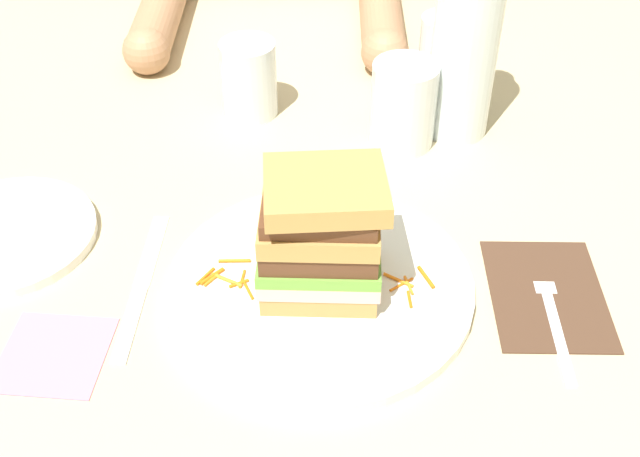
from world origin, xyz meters
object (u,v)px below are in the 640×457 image
at_px(fork, 552,308).
at_px(empty_tumbler_1, 442,52).
at_px(water_bottle, 467,30).
at_px(empty_tumbler_0, 249,79).
at_px(main_plate, 320,286).
at_px(knife, 140,288).
at_px(napkin_dark, 547,293).
at_px(napkin_pink, 54,354).
at_px(juice_glass, 403,110).
at_px(sandwich, 321,234).
at_px(side_plate, 6,235).

bearing_deg(fork, empty_tumbler_1, 98.62).
distance_m(water_bottle, empty_tumbler_0, 0.27).
bearing_deg(fork, water_bottle, 100.09).
relative_size(main_plate, water_bottle, 1.02).
height_order(fork, knife, fork).
bearing_deg(empty_tumbler_1, fork, -81.38).
distance_m(napkin_dark, napkin_pink, 0.45).
bearing_deg(napkin_pink, main_plate, 19.26).
height_order(empty_tumbler_0, empty_tumbler_1, same).
distance_m(napkin_dark, juice_glass, 0.28).
relative_size(knife, napkin_pink, 2.16).
bearing_deg(knife, sandwich, -0.37).
relative_size(knife, empty_tumbler_1, 2.14).
relative_size(napkin_dark, knife, 0.73).
height_order(main_plate, napkin_pink, main_plate).
xyz_separation_m(main_plate, sandwich, (0.00, -0.00, 0.07)).
relative_size(fork, water_bottle, 0.58).
xyz_separation_m(sandwich, napkin_pink, (-0.23, -0.08, -0.07)).
bearing_deg(sandwich, fork, -6.81).
xyz_separation_m(fork, juice_glass, (-0.12, 0.28, 0.04)).
relative_size(napkin_dark, juice_glass, 1.46).
bearing_deg(water_bottle, fork, -79.91).
bearing_deg(empty_tumbler_1, napkin_dark, -80.84).
relative_size(juice_glass, side_plate, 0.56).
bearing_deg(fork, sandwich, 173.19).
height_order(sandwich, knife, sandwich).
height_order(sandwich, empty_tumbler_0, sandwich).
xyz_separation_m(juice_glass, napkin_pink, (-0.33, -0.33, -0.04)).
xyz_separation_m(knife, side_plate, (-0.15, 0.07, 0.00)).
bearing_deg(juice_glass, water_bottle, 21.86).
xyz_separation_m(knife, napkin_pink, (-0.06, -0.08, -0.00)).
distance_m(juice_glass, empty_tumbler_1, 0.14).
xyz_separation_m(napkin_dark, napkin_pink, (-0.45, -0.08, -0.00)).
bearing_deg(napkin_pink, juice_glass, 45.48).
distance_m(juice_glass, side_plate, 0.45).
height_order(napkin_dark, empty_tumbler_0, empty_tumbler_0).
xyz_separation_m(knife, empty_tumbler_1, (0.32, 0.38, 0.05)).
relative_size(main_plate, juice_glass, 2.89).
bearing_deg(water_bottle, side_plate, -156.78).
bearing_deg(knife, fork, -3.95).
height_order(water_bottle, empty_tumbler_1, water_bottle).
bearing_deg(empty_tumbler_0, napkin_pink, -110.07).
xyz_separation_m(knife, water_bottle, (0.33, 0.28, 0.13)).
height_order(napkin_dark, juice_glass, juice_glass).
height_order(knife, side_plate, side_plate).
xyz_separation_m(juice_glass, side_plate, (-0.41, -0.18, -0.04)).
height_order(main_plate, juice_glass, juice_glass).
bearing_deg(napkin_dark, empty_tumbler_0, 133.79).
xyz_separation_m(fork, side_plate, (-0.53, 0.10, 0.00)).
relative_size(juice_glass, napkin_pink, 1.08).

